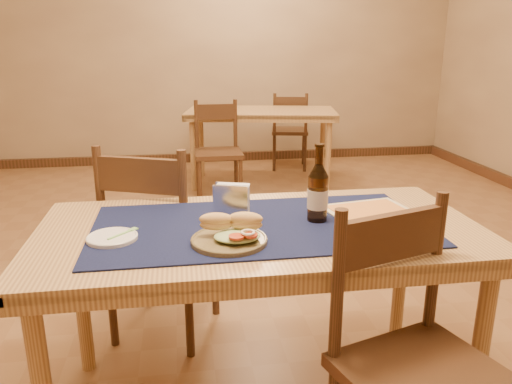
{
  "coord_description": "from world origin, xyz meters",
  "views": [
    {
      "loc": [
        -0.27,
        -2.48,
        1.39
      ],
      "look_at": [
        0.0,
        -0.7,
        0.85
      ],
      "focal_mm": 35.0,
      "sensor_mm": 36.0,
      "label": 1
    }
  ],
  "objects": [
    {
      "name": "room",
      "position": [
        0.0,
        0.0,
        1.4
      ],
      "size": [
        6.04,
        7.04,
        2.84
      ],
      "color": "brown",
      "rests_on": "ground"
    },
    {
      "name": "main_table",
      "position": [
        0.0,
        -0.8,
        0.67
      ],
      "size": [
        1.6,
        0.8,
        0.75
      ],
      "color": "tan",
      "rests_on": "ground"
    },
    {
      "name": "placemat",
      "position": [
        0.0,
        -0.8,
        0.75
      ],
      "size": [
        1.2,
        0.6,
        0.01
      ],
      "primitive_type": "cube",
      "color": "#10163B",
      "rests_on": "main_table"
    },
    {
      "name": "baseboard",
      "position": [
        0.0,
        0.0,
        0.05
      ],
      "size": [
        6.0,
        7.0,
        0.1
      ],
      "color": "#472919",
      "rests_on": "ground"
    },
    {
      "name": "back_table",
      "position": [
        0.53,
        2.4,
        0.67
      ],
      "size": [
        1.56,
        0.98,
        0.75
      ],
      "color": "tan",
      "rests_on": "ground"
    },
    {
      "name": "chair_main_far",
      "position": [
        -0.39,
        -0.25,
        0.51
      ],
      "size": [
        0.58,
        0.58,
        0.97
      ],
      "color": "#472919",
      "rests_on": "ground"
    },
    {
      "name": "chair_main_near",
      "position": [
        0.38,
        -1.32,
        0.49
      ],
      "size": [
        0.55,
        0.55,
        0.95
      ],
      "color": "#472919",
      "rests_on": "ground"
    },
    {
      "name": "chair_back_near",
      "position": [
        0.06,
        1.91,
        0.47
      ],
      "size": [
        0.41,
        0.41,
        0.9
      ],
      "color": "#472919",
      "rests_on": "ground"
    },
    {
      "name": "chair_back_far",
      "position": [
        0.95,
        2.97,
        0.45
      ],
      "size": [
        0.47,
        0.47,
        0.86
      ],
      "color": "#472919",
      "rests_on": "ground"
    },
    {
      "name": "sandwich_plate",
      "position": [
        -0.12,
        -0.95,
        0.78
      ],
      "size": [
        0.25,
        0.25,
        0.1
      ],
      "color": "brown",
      "rests_on": "placemat"
    },
    {
      "name": "side_plate",
      "position": [
        -0.51,
        -0.86,
        0.76
      ],
      "size": [
        0.17,
        0.17,
        0.01
      ],
      "color": "silver",
      "rests_on": "placemat"
    },
    {
      "name": "fork",
      "position": [
        -0.47,
        -0.84,
        0.77
      ],
      "size": [
        0.1,
        0.1,
        0.0
      ],
      "color": "#7EC16A",
      "rests_on": "side_plate"
    },
    {
      "name": "beer_bottle",
      "position": [
        0.22,
        -0.78,
        0.86
      ],
      "size": [
        0.08,
        0.08,
        0.29
      ],
      "color": "#42240B",
      "rests_on": "placemat"
    },
    {
      "name": "napkin_holder",
      "position": [
        -0.09,
        -0.69,
        0.81
      ],
      "size": [
        0.15,
        0.09,
        0.13
      ],
      "color": "white",
      "rests_on": "placemat"
    },
    {
      "name": "menu_card",
      "position": [
        0.45,
        -0.71,
        0.76
      ],
      "size": [
        0.36,
        0.29,
        0.01
      ],
      "color": "beige",
      "rests_on": "placemat"
    }
  ]
}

